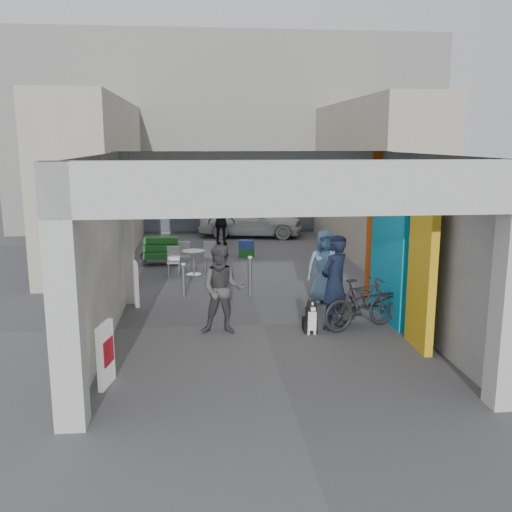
{
  "coord_description": "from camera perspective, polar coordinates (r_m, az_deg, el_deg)",
  "views": [
    {
      "loc": [
        -1.27,
        -11.22,
        3.75
      ],
      "look_at": [
        -0.04,
        1.0,
        1.25
      ],
      "focal_mm": 40.0,
      "sensor_mm": 36.0,
      "label": 1
    }
  ],
  "objects": [
    {
      "name": "white_van",
      "position": [
        22.53,
        -0.55,
        3.69
      ],
      "size": [
        4.27,
        2.32,
        1.38
      ],
      "primitive_type": "imported",
      "rotation": [
        0.0,
        0.0,
        1.39
      ],
      "color": "silver",
      "rests_on": "ground"
    },
    {
      "name": "ground",
      "position": [
        11.9,
        0.67,
        -6.86
      ],
      "size": [
        90.0,
        90.0,
        0.0
      ],
      "primitive_type": "plane",
      "color": "#4F4F53",
      "rests_on": "ground"
    },
    {
      "name": "bicycle_rear",
      "position": [
        11.69,
        10.52,
        -4.68
      ],
      "size": [
        1.83,
        1.1,
        1.06
      ],
      "primitive_type": "imported",
      "rotation": [
        0.0,
        0.0,
        1.94
      ],
      "color": "black",
      "rests_on": "ground"
    },
    {
      "name": "man_with_dog",
      "position": [
        11.48,
        7.85,
        -2.66
      ],
      "size": [
        0.83,
        0.79,
        1.92
      ],
      "primitive_type": "imported",
      "rotation": [
        0.0,
        0.0,
        3.8
      ],
      "color": "black",
      "rests_on": "ground"
    },
    {
      "name": "bollard_center",
      "position": [
        13.89,
        -0.59,
        -2.08
      ],
      "size": [
        0.09,
        0.09,
        0.97
      ],
      "primitive_type": "cylinder",
      "color": "gray",
      "rests_on": "ground"
    },
    {
      "name": "man_back_turned",
      "position": [
        11.16,
        -3.38,
        -3.39
      ],
      "size": [
        0.93,
        0.76,
        1.77
      ],
      "primitive_type": "imported",
      "rotation": [
        0.0,
        0.0,
        -0.11
      ],
      "color": "#424244",
      "rests_on": "ground"
    },
    {
      "name": "plaza_bldg_left",
      "position": [
        19.04,
        -15.65,
        7.32
      ],
      "size": [
        2.0,
        9.0,
        5.0
      ],
      "primitive_type": "cube",
      "color": "#B3A994",
      "rests_on": "ground"
    },
    {
      "name": "man_crates",
      "position": [
        20.61,
        -3.47,
        3.36
      ],
      "size": [
        1.05,
        0.63,
        1.67
      ],
      "primitive_type": "imported",
      "rotation": [
        0.0,
        0.0,
        2.9
      ],
      "color": "black",
      "rests_on": "ground"
    },
    {
      "name": "cafe_set",
      "position": [
        16.5,
        -6.61,
        -0.66
      ],
      "size": [
        1.38,
        1.11,
        0.83
      ],
      "rotation": [
        0.0,
        0.0,
        -0.26
      ],
      "color": "#A8A7AC",
      "rests_on": "ground"
    },
    {
      "name": "man_elderly",
      "position": [
        13.39,
        6.89,
        -1.05
      ],
      "size": [
        0.86,
        0.58,
        1.72
      ],
      "primitive_type": "imported",
      "rotation": [
        0.0,
        0.0,
        -0.05
      ],
      "color": "#5E86B7",
      "rests_on": "ground"
    },
    {
      "name": "bollard_left",
      "position": [
        13.89,
        -7.25,
        -2.47
      ],
      "size": [
        0.09,
        0.09,
        0.83
      ],
      "primitive_type": "cylinder",
      "color": "gray",
      "rests_on": "ground"
    },
    {
      "name": "bicycle_front",
      "position": [
        11.96,
        11.71,
        -4.45
      ],
      "size": [
        2.04,
        1.15,
        1.02
      ],
      "primitive_type": "imported",
      "rotation": [
        0.0,
        0.0,
        1.31
      ],
      "color": "black",
      "rests_on": "ground"
    },
    {
      "name": "advert_board_far",
      "position": [
        13.44,
        -11.9,
        -2.71
      ],
      "size": [
        0.19,
        0.56,
        1.0
      ],
      "rotation": [
        0.0,
        0.0,
        0.19
      ],
      "color": "silver",
      "rests_on": "ground"
    },
    {
      "name": "crate_stack",
      "position": [
        18.57,
        -0.96,
        0.73
      ],
      "size": [
        0.53,
        0.46,
        0.56
      ],
      "rotation": [
        0.0,
        0.0,
        -0.28
      ],
      "color": "#18551D",
      "rests_on": "ground"
    },
    {
      "name": "border_collie",
      "position": [
        11.38,
        5.48,
        -6.28
      ],
      "size": [
        0.26,
        0.51,
        0.71
      ],
      "rotation": [
        0.0,
        0.0,
        -0.03
      ],
      "color": "black",
      "rests_on": "ground"
    },
    {
      "name": "arcade_canopy",
      "position": [
        10.65,
        4.09,
        3.67
      ],
      "size": [
        6.4,
        6.45,
        6.4
      ],
      "color": "#B3B2AE",
      "rests_on": "ground"
    },
    {
      "name": "bollard_right",
      "position": [
        14.16,
        6.68,
        -1.93
      ],
      "size": [
        0.09,
        0.09,
        0.96
      ],
      "primitive_type": "cylinder",
      "color": "gray",
      "rests_on": "ground"
    },
    {
      "name": "advert_board_near",
      "position": [
        9.22,
        -14.78,
        -9.48
      ],
      "size": [
        0.19,
        0.55,
        1.0
      ],
      "rotation": [
        0.0,
        0.0,
        -0.2
      ],
      "color": "silver",
      "rests_on": "ground"
    },
    {
      "name": "far_building",
      "position": [
        25.25,
        -2.95,
        12.03
      ],
      "size": [
        18.0,
        4.08,
        8.0
      ],
      "color": "white",
      "rests_on": "ground"
    },
    {
      "name": "produce_stand",
      "position": [
        17.74,
        -9.48,
        0.21
      ],
      "size": [
        1.24,
        0.67,
        0.82
      ],
      "rotation": [
        0.0,
        0.0,
        -0.01
      ],
      "color": "black",
      "rests_on": "ground"
    },
    {
      "name": "plaza_bldg_right",
      "position": [
        19.63,
        11.45,
        7.63
      ],
      "size": [
        2.0,
        9.0,
        5.0
      ],
      "primitive_type": "cube",
      "color": "#B3A994",
      "rests_on": "ground"
    }
  ]
}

